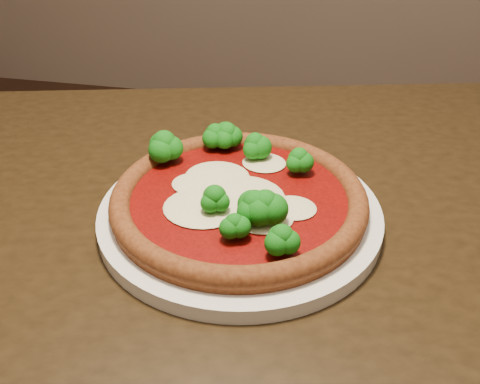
# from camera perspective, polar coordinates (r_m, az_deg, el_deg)

# --- Properties ---
(dining_table) EXTENTS (1.41, 1.17, 0.75)m
(dining_table) POSITION_cam_1_polar(r_m,az_deg,el_deg) (0.68, -3.02, -11.12)
(dining_table) COLOR black
(dining_table) RESTS_ON floor
(plate) EXTENTS (0.33, 0.33, 0.02)m
(plate) POSITION_cam_1_polar(r_m,az_deg,el_deg) (0.64, 0.00, -2.32)
(plate) COLOR silver
(plate) RESTS_ON dining_table
(pizza) EXTENTS (0.30, 0.30, 0.06)m
(pizza) POSITION_cam_1_polar(r_m,az_deg,el_deg) (0.63, -0.22, -0.22)
(pizza) COLOR brown
(pizza) RESTS_ON plate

